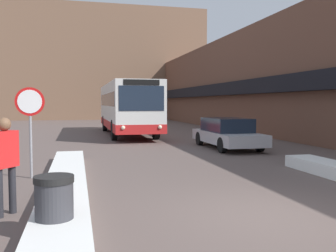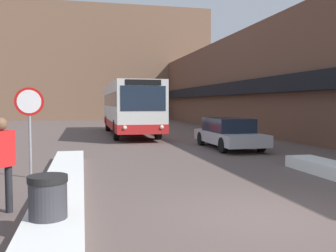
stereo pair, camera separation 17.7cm
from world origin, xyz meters
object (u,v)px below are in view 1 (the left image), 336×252
at_px(pedestrian, 5,157).
at_px(stop_sign, 30,112).
at_px(parked_car_front, 227,133).
at_px(city_bus, 127,107).
at_px(trash_bin, 54,207).

bearing_deg(pedestrian, stop_sign, 34.44).
height_order(parked_car_front, pedestrian, pedestrian).
xyz_separation_m(city_bus, trash_bin, (-3.43, -18.08, -1.28)).
bearing_deg(city_bus, stop_sign, -108.01).
bearing_deg(parked_car_front, stop_sign, -146.85).
bearing_deg(pedestrian, parked_car_front, -7.40).
height_order(city_bus, trash_bin, city_bus).
bearing_deg(stop_sign, city_bus, 71.99).
bearing_deg(city_bus, trash_bin, -100.76).
bearing_deg(pedestrian, trash_bin, -111.93).
distance_m(parked_car_front, pedestrian, 11.52).
bearing_deg(trash_bin, city_bus, 79.24).
bearing_deg(stop_sign, trash_bin, -79.79).
relative_size(parked_car_front, stop_sign, 1.90).
xyz_separation_m(parked_car_front, pedestrian, (-7.80, -8.47, 0.37)).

